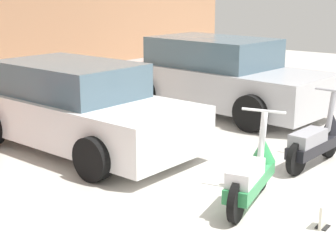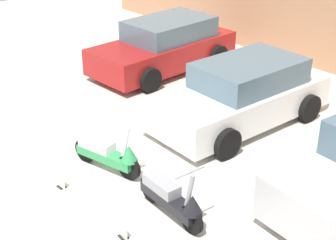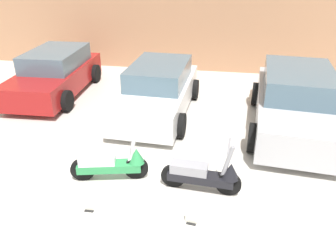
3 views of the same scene
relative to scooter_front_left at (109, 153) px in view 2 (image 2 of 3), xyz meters
name	(u,v)px [view 2 (image 2 of 3)]	position (x,y,z in m)	size (l,w,h in m)	color
ground_plane	(90,204)	(0.60, -0.83, -0.37)	(28.00, 28.00, 0.00)	silver
scooter_front_left	(109,153)	(0.00, 0.00, 0.00)	(1.48, 0.64, 1.05)	black
scooter_front_right	(173,198)	(1.77, -0.07, 0.00)	(1.49, 0.54, 1.04)	black
car_rear_left	(165,46)	(-3.21, 4.13, 0.28)	(2.04, 4.05, 1.36)	maroon
car_rear_center	(242,95)	(0.26, 3.24, 0.27)	(2.05, 4.04, 1.35)	white
placard_near_left_scooter	(61,181)	(-0.13, -0.93, -0.26)	(0.20, 0.12, 0.26)	black
placard_near_right_scooter	(123,231)	(1.63, -0.94, -0.26)	(0.20, 0.14, 0.26)	black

